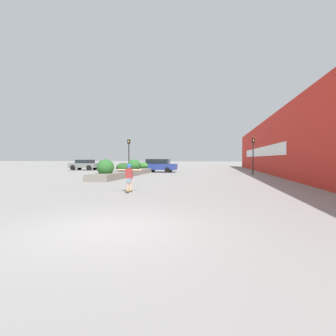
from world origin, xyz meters
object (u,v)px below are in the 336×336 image
(traffic_light_right, at_px, (253,150))
(car_center_left, at_px, (157,165))
(skateboard, at_px, (129,191))
(car_leftmost, at_px, (84,164))
(traffic_light_left, at_px, (129,150))
(skateboarder, at_px, (129,174))

(traffic_light_right, bearing_deg, car_center_left, 162.72)
(car_center_left, height_order, traffic_light_right, traffic_light_right)
(skateboard, distance_m, car_leftmost, 25.83)
(car_center_left, bearing_deg, car_leftmost, 71.19)
(traffic_light_left, bearing_deg, skateboard, -71.50)
(car_center_left, bearing_deg, skateboard, -171.67)
(skateboarder, bearing_deg, traffic_light_left, 105.64)
(traffic_light_left, bearing_deg, car_leftmost, 140.68)
(skateboard, bearing_deg, traffic_light_left, 105.64)
(car_leftmost, bearing_deg, traffic_light_right, -108.07)
(car_leftmost, height_order, traffic_light_right, traffic_light_right)
(skateboarder, distance_m, car_leftmost, 25.82)
(skateboarder, relative_size, car_center_left, 0.26)
(skateboard, xyz_separation_m, car_center_left, (-2.65, 18.11, 0.72))
(car_leftmost, relative_size, car_center_left, 0.82)
(skateboard, bearing_deg, skateboarder, -66.29)
(skateboard, height_order, car_center_left, car_center_left)
(skateboard, relative_size, traffic_light_left, 0.20)
(car_leftmost, xyz_separation_m, car_center_left, (11.07, -3.77, 0.02))
(traffic_light_left, relative_size, traffic_light_right, 1.00)
(car_center_left, bearing_deg, traffic_light_left, 146.82)
(skateboarder, distance_m, traffic_light_right, 16.83)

